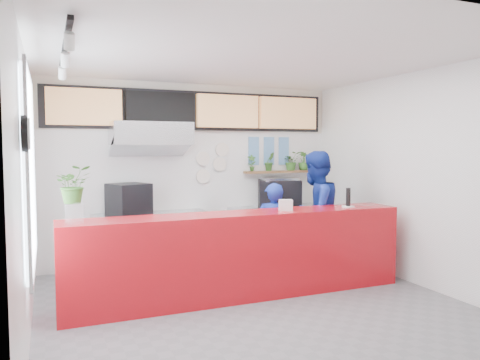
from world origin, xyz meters
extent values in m
plane|color=slate|center=(0.00, 0.00, 0.00)|extent=(5.00, 5.00, 0.00)
plane|color=silver|center=(0.00, 0.00, 3.00)|extent=(5.00, 5.00, 0.00)
plane|color=white|center=(0.00, 2.50, 1.50)|extent=(5.00, 0.00, 5.00)
plane|color=white|center=(-2.50, 0.00, 1.50)|extent=(0.00, 5.00, 5.00)
plane|color=white|center=(2.50, 0.00, 1.50)|extent=(0.00, 5.00, 5.00)
cube|color=#AE0C14|center=(0.00, 0.40, 0.55)|extent=(4.50, 0.60, 1.10)
cube|color=beige|center=(0.00, 2.49, 2.60)|extent=(5.00, 0.02, 0.80)
cube|color=#B2B5BA|center=(-0.80, 2.20, 0.45)|extent=(1.80, 0.60, 0.90)
cube|color=black|center=(-1.14, 2.20, 1.14)|extent=(0.70, 0.70, 0.48)
cube|color=#B2B5BA|center=(-0.80, 2.15, 2.15)|extent=(1.20, 0.70, 0.35)
cube|color=#B2B5BA|center=(-0.80, 2.15, 1.95)|extent=(1.20, 0.69, 0.31)
cube|color=#B2B5BA|center=(1.50, 2.20, 0.45)|extent=(1.80, 0.60, 0.90)
cube|color=black|center=(1.47, 2.20, 1.13)|extent=(0.87, 0.75, 0.47)
cube|color=#AEB1B5|center=(1.47, 2.20, 1.38)|extent=(0.68, 0.52, 0.06)
cube|color=brown|center=(1.60, 2.40, 1.50)|extent=(1.40, 0.18, 0.04)
cube|color=tan|center=(-1.75, 2.38, 2.55)|extent=(1.10, 0.10, 0.55)
cube|color=black|center=(-0.59, 2.38, 2.55)|extent=(1.10, 0.10, 0.55)
cube|color=tan|center=(0.57, 2.38, 2.55)|extent=(1.10, 0.10, 0.55)
cube|color=tan|center=(1.73, 2.38, 2.55)|extent=(1.10, 0.10, 0.55)
cube|color=black|center=(0.00, 2.46, 2.55)|extent=(4.80, 0.04, 0.65)
cube|color=silver|center=(-2.47, 0.30, 1.70)|extent=(0.04, 2.20, 1.90)
cube|color=#B2B5BA|center=(-2.45, 0.30, 1.70)|extent=(0.03, 2.30, 2.00)
cylinder|color=black|center=(-2.46, -0.90, 2.05)|extent=(0.05, 0.30, 0.30)
cylinder|color=white|center=(-2.43, -0.90, 2.05)|extent=(0.02, 0.26, 0.26)
cube|color=black|center=(-2.10, 0.00, 2.94)|extent=(0.05, 2.40, 0.04)
cylinder|color=silver|center=(0.15, 2.47, 1.75)|extent=(0.24, 0.03, 0.24)
cylinder|color=silver|center=(0.45, 2.47, 1.65)|extent=(0.24, 0.03, 0.24)
cylinder|color=silver|center=(0.15, 2.47, 1.45)|extent=(0.24, 0.03, 0.24)
cylinder|color=silver|center=(0.50, 2.47, 1.90)|extent=(0.24, 0.03, 0.24)
cube|color=#598CBF|center=(1.10, 2.48, 2.00)|extent=(0.20, 0.02, 0.25)
cube|color=#598CBF|center=(1.40, 2.48, 2.00)|extent=(0.20, 0.02, 0.25)
cube|color=#598CBF|center=(1.70, 2.48, 2.00)|extent=(0.20, 0.02, 0.25)
cube|color=#598CBF|center=(1.10, 2.48, 1.75)|extent=(0.20, 0.02, 0.25)
cube|color=#598CBF|center=(1.40, 2.48, 1.75)|extent=(0.20, 0.02, 0.25)
cube|color=#598CBF|center=(1.70, 2.48, 1.75)|extent=(0.20, 0.02, 0.25)
imported|color=navy|center=(0.68, 0.87, 0.72)|extent=(0.60, 0.48, 1.43)
imported|color=navy|center=(1.44, 0.97, 0.94)|extent=(1.14, 1.04, 1.89)
imported|color=#336322|center=(1.03, 2.40, 1.67)|extent=(0.17, 0.14, 0.29)
imported|color=#336322|center=(1.38, 2.40, 1.69)|extent=(0.20, 0.17, 0.33)
imported|color=#336322|center=(1.82, 2.40, 1.69)|extent=(0.34, 0.30, 0.34)
imported|color=#336322|center=(2.07, 2.40, 1.69)|extent=(0.22, 0.21, 0.34)
cylinder|color=silver|center=(-2.03, 0.35, 1.22)|extent=(0.24, 0.24, 0.24)
imported|color=#336322|center=(-2.03, 0.35, 1.53)|extent=(0.42, 0.38, 0.42)
cube|color=white|center=(0.61, 0.36, 1.17)|extent=(0.19, 0.15, 0.15)
cylinder|color=white|center=(1.61, 0.36, 1.11)|extent=(0.22, 0.22, 0.01)
cylinder|color=black|center=(1.61, 0.36, 1.24)|extent=(0.07, 0.07, 0.25)
camera|label=1|loc=(-2.30, -5.10, 1.94)|focal=35.00mm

